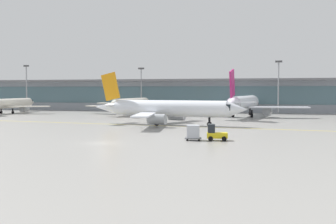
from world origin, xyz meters
name	(u,v)px	position (x,y,z in m)	size (l,w,h in m)	color
ground_plane	(101,143)	(0.00, 0.00, 0.00)	(400.00, 400.00, 0.00)	gray
taxiway_centreline_stripe	(167,126)	(0.88, 26.07, 0.00)	(110.00, 0.36, 0.01)	yellow
terminal_concourse	(212,95)	(0.00, 78.99, 4.92)	(173.04, 11.00, 9.60)	#8C939E
gate_airplane_0	(9,104)	(-52.12, 54.51, 2.63)	(24.62, 26.49, 8.78)	silver
gate_airplane_1	(131,104)	(-18.07, 58.73, 2.76)	(25.82, 27.75, 9.20)	silver
gate_airplane_2	(244,103)	(11.60, 55.76, 3.26)	(30.41, 32.85, 10.87)	silver
taxiing_regional_jet	(168,109)	(0.50, 28.11, 2.97)	(29.87, 27.66, 9.89)	silver
baggage_tug	(215,133)	(12.79, 6.58, 0.89)	(2.82, 2.03, 2.10)	yellow
cargo_dolly_lead	(193,132)	(10.01, 6.04, 1.05)	(2.37, 1.97, 1.94)	#595B60
apron_light_mast_0	(27,86)	(-57.57, 70.90, 7.80)	(1.80, 0.36, 14.22)	gray
apron_light_mast_1	(141,87)	(-20.06, 72.78, 7.18)	(1.80, 0.36, 13.00)	gray
apron_light_mast_2	(278,85)	(19.33, 69.78, 7.77)	(1.80, 0.36, 14.17)	gray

